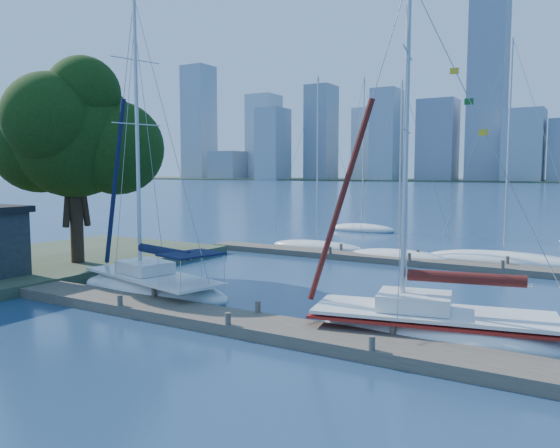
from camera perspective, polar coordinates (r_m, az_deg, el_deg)
The scene contains 11 objects.
ground at distance 19.10m, azimuth -3.83°, elevation -10.97°, with size 700.00×700.00×0.00m, color navy.
near_dock at distance 19.04m, azimuth -3.83°, elevation -10.39°, with size 26.00×2.00×0.40m, color #483E34.
far_dock at distance 32.60m, azimuth 15.45°, elevation -3.93°, with size 30.00×1.80×0.36m, color #483E34.
shore at distance 33.25m, azimuth -25.56°, elevation -3.97°, with size 12.00×22.00×0.50m, color #38472D.
tree at distance 31.30m, azimuth -20.77°, elevation 8.94°, with size 8.80×8.01×11.26m.
sailboat_navy at distance 24.39m, azimuth -13.24°, elevation -4.86°, with size 8.41×4.46×13.37m.
sailboat_maroon at distance 18.37m, azimuth 15.56°, elevation -8.82°, with size 8.48×4.25×11.98m.
bg_boat_0 at distance 38.09m, azimuth 3.86°, elevation -2.33°, with size 7.08×2.46×12.14m.
bg_boat_2 at distance 34.07m, azimuth 12.28°, elevation -3.36°, with size 6.63×4.52×11.13m.
bg_boat_3 at distance 34.31m, azimuth 22.35°, elevation -3.53°, with size 9.16×5.73×13.24m.
bg_boat_6 at distance 50.15m, azimuth 8.57°, elevation -0.43°, with size 6.49×4.05×14.11m.
Camera 1 is at (10.44, -15.05, 5.41)m, focal length 35.00 mm.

